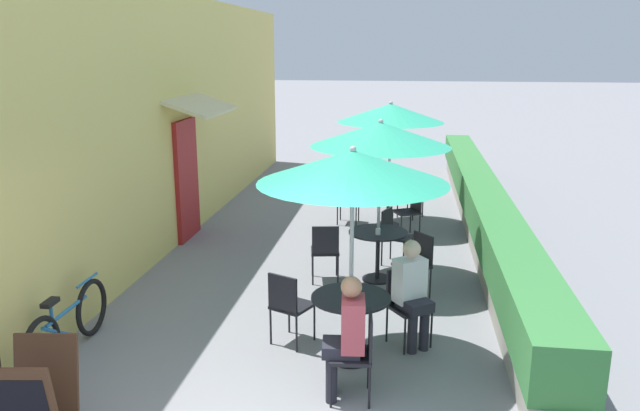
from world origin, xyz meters
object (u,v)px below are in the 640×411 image
object	(u,v)px
cafe_chair_far_right	(410,208)
coffee_cup_near	(356,289)
patio_umbrella_far	(391,113)
coffee_cup_far	(385,184)
cafe_chair_far_left	(348,198)
patio_table_near	(351,312)
seated_patron_near_back	(347,333)
bicycle_leaning	(68,325)
menu_board	(36,405)
seated_patron_near_left	(412,289)
cafe_chair_near_left	(406,300)
coffee_cup_mid	(378,231)
patio_table_mid	(378,243)
cafe_chair_near_back	(359,349)
cafe_chair_mid_right	(393,232)
cafe_chair_mid_left	(416,260)
cafe_chair_mid_back	(325,248)
patio_table_far	(388,197)
cafe_chair_near_right	(288,303)
cafe_chair_far_back	(407,191)
patio_umbrella_mid	(381,135)
patio_umbrella_near	(353,167)

from	to	relation	value
cafe_chair_far_right	coffee_cup_near	bearing A→B (deg)	145.96
patio_umbrella_far	coffee_cup_far	bearing A→B (deg)	134.71
cafe_chair_far_left	patio_table_near	bearing A→B (deg)	-80.89
patio_table_near	seated_patron_near_back	world-z (taller)	seated_patron_near_back
bicycle_leaning	menu_board	xyz separation A→B (m)	(0.69, -1.69, 0.13)
seated_patron_near_left	patio_umbrella_far	xyz separation A→B (m)	(-0.42, 4.96, 1.45)
cafe_chair_near_left	coffee_cup_mid	bearing A→B (deg)	-112.26
patio_table_mid	cafe_chair_far_right	size ratio (longest dim) A/B	0.98
cafe_chair_near_back	cafe_chair_mid_right	bearing A→B (deg)	-8.32
patio_table_near	coffee_cup_far	size ratio (longest dim) A/B	9.47
patio_umbrella_far	cafe_chair_near_left	bearing A→B (deg)	-85.77
cafe_chair_far_left	patio_table_mid	bearing A→B (deg)	-72.79
cafe_chair_mid_left	coffee_cup_mid	xyz separation A→B (m)	(-0.54, 0.39, 0.26)
patio_table_mid	patio_umbrella_far	distance (m)	3.31
cafe_chair_mid_left	bicycle_leaning	bearing A→B (deg)	80.98
patio_table_mid	cafe_chair_mid_left	distance (m)	0.77
cafe_chair_near_back	cafe_chair_mid_right	size ratio (longest dim) A/B	1.00
patio_table_near	cafe_chair_far_right	xyz separation A→B (m)	(0.64, 4.72, -0.04)
cafe_chair_near_back	menu_board	xyz separation A→B (m)	(-2.53, -1.26, -0.04)
seated_patron_near_left	patio_table_near	bearing A→B (deg)	-2.64
cafe_chair_mid_back	bicycle_leaning	bearing A→B (deg)	-143.72
patio_table_far	bicycle_leaning	bearing A→B (deg)	-120.11
coffee_cup_near	coffee_cup_far	size ratio (longest dim) A/B	1.00
bicycle_leaning	menu_board	world-z (taller)	menu_board
cafe_chair_near_right	cafe_chair_mid_left	world-z (taller)	same
coffee_cup_near	cafe_chair_mid_back	xyz separation A→B (m)	(-0.62, 2.14, -0.26)
cafe_chair_far_back	menu_board	xyz separation A→B (m)	(-2.96, -8.06, -0.04)
cafe_chair_near_left	cafe_chair_far_left	size ratio (longest dim) A/B	1.00
patio_table_near	patio_umbrella_far	bearing A→B (deg)	87.63
cafe_chair_far_back	coffee_cup_far	distance (m)	0.79
patio_umbrella_mid	menu_board	xyz separation A→B (m)	(-2.55, -4.46, -1.65)
patio_umbrella_mid	cafe_chair_far_right	size ratio (longest dim) A/B	2.70
seated_patron_near_back	coffee_cup_mid	distance (m)	3.07
cafe_chair_near_left	cafe_chair_far_right	distance (m)	4.21
coffee_cup_near	menu_board	size ratio (longest dim) A/B	0.09
patio_table_near	cafe_chair_far_back	world-z (taller)	cafe_chair_far_back
patio_table_near	cafe_chair_near_back	xyz separation A→B (m)	(0.14, -0.76, -0.04)
cafe_chair_near_right	cafe_chair_near_back	bearing A→B (deg)	-24.30
cafe_chair_near_back	coffee_cup_mid	size ratio (longest dim) A/B	9.67
patio_table_near	patio_table_mid	distance (m)	2.46
patio_table_far	coffee_cup_far	distance (m)	0.25
patio_umbrella_near	cafe_chair_near_right	size ratio (longest dim) A/B	2.70
cafe_chair_far_left	bicycle_leaning	bearing A→B (deg)	-110.84
cafe_chair_mid_back	cafe_chair_far_right	xyz separation A→B (m)	(1.21, 2.47, 0.00)
cafe_chair_far_right	cafe_chair_mid_left	bearing A→B (deg)	154.89
patio_umbrella_near	coffee_cup_mid	xyz separation A→B (m)	(0.17, 2.30, -1.35)
seated_patron_near_left	cafe_chair_far_right	xyz separation A→B (m)	(-0.01, 4.31, -0.17)
cafe_chair_mid_right	coffee_cup_mid	distance (m)	0.95
cafe_chair_mid_back	patio_umbrella_far	size ratio (longest dim) A/B	0.37
cafe_chair_near_left	cafe_chair_far_left	world-z (taller)	same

